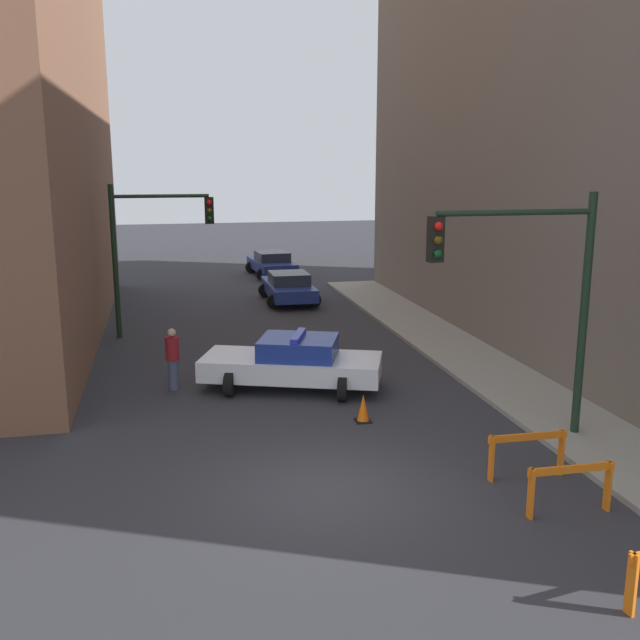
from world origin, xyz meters
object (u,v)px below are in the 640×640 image
(traffic_cone, at_px, (363,409))
(parked_car_near, at_px, (289,287))
(barrier_back, at_px, (527,447))
(parked_car_mid, at_px, (272,263))
(traffic_light_far, at_px, (147,238))
(traffic_light_near, at_px, (536,280))
(pedestrian_crossing, at_px, (173,358))
(police_car, at_px, (293,362))
(barrier_mid, at_px, (571,481))

(traffic_cone, bearing_deg, parked_car_near, 86.96)
(barrier_back, xyz_separation_m, traffic_cone, (-2.22, 3.58, -0.30))
(parked_car_mid, xyz_separation_m, barrier_back, (1.08, -25.57, -0.06))
(traffic_light_far, bearing_deg, traffic_cone, -62.96)
(parked_car_mid, bearing_deg, parked_car_near, -98.08)
(traffic_light_far, height_order, barrier_back, traffic_light_far)
(parked_car_near, distance_m, parked_car_mid, 7.34)
(traffic_light_near, distance_m, barrier_back, 3.49)
(pedestrian_crossing, bearing_deg, police_car, -132.69)
(traffic_light_far, xyz_separation_m, parked_car_near, (5.68, 5.05, -2.72))
(police_car, relative_size, barrier_back, 3.15)
(traffic_light_near, distance_m, traffic_light_far, 14.03)
(barrier_back, bearing_deg, traffic_cone, 121.88)
(traffic_light_far, distance_m, barrier_mid, 16.56)
(parked_car_mid, distance_m, barrier_back, 25.60)
(barrier_mid, bearing_deg, pedestrian_crossing, 127.51)
(parked_car_mid, xyz_separation_m, barrier_mid, (1.09, -27.07, -0.06))
(traffic_light_near, bearing_deg, traffic_cone, 148.85)
(traffic_light_near, bearing_deg, parked_car_near, 98.07)
(barrier_back, relative_size, traffic_cone, 2.44)
(pedestrian_crossing, distance_m, traffic_cone, 5.48)
(parked_car_near, xyz_separation_m, barrier_back, (1.45, -18.24, -0.06))
(barrier_mid, bearing_deg, traffic_light_near, 74.28)
(parked_car_mid, bearing_deg, police_car, -102.03)
(parked_car_mid, bearing_deg, barrier_back, -92.82)
(traffic_light_far, xyz_separation_m, pedestrian_crossing, (0.64, -6.22, -2.54))
(traffic_light_far, bearing_deg, police_car, -61.15)
(traffic_light_far, relative_size, barrier_mid, 3.25)
(parked_car_near, height_order, barrier_mid, parked_car_near)
(barrier_mid, xyz_separation_m, traffic_cone, (-2.23, 5.07, -0.30))
(pedestrian_crossing, height_order, traffic_cone, pedestrian_crossing)
(police_car, bearing_deg, pedestrian_crossing, 99.01)
(barrier_mid, relative_size, barrier_back, 1.00)
(barrier_mid, bearing_deg, parked_car_mid, 92.30)
(police_car, height_order, parked_car_near, police_car)
(traffic_light_near, relative_size, traffic_light_far, 1.00)
(barrier_back, bearing_deg, police_car, 117.91)
(parked_car_mid, bearing_deg, traffic_cone, -98.21)
(barrier_mid, bearing_deg, parked_car_near, 94.21)
(traffic_light_far, relative_size, traffic_cone, 7.93)
(traffic_light_near, height_order, traffic_cone, traffic_light_near)
(parked_car_near, bearing_deg, traffic_cone, -92.90)
(pedestrian_crossing, relative_size, barrier_back, 1.04)
(pedestrian_crossing, height_order, barrier_mid, pedestrian_crossing)
(pedestrian_crossing, xyz_separation_m, traffic_cone, (4.26, -3.40, -0.54))
(traffic_light_near, distance_m, traffic_cone, 4.86)
(police_car, xyz_separation_m, parked_car_mid, (2.29, 19.21, -0.05))
(pedestrian_crossing, relative_size, traffic_cone, 2.53)
(traffic_light_far, height_order, pedestrian_crossing, traffic_light_far)
(pedestrian_crossing, bearing_deg, parked_car_near, -55.77)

